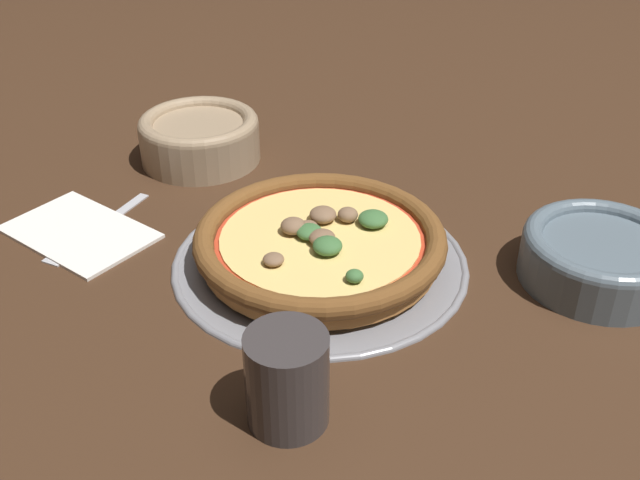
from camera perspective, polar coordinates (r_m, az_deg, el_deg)
The scene contains 8 objects.
ground_plane at distance 0.79m, azimuth 0.00°, elevation -1.77°, with size 3.00×3.00×0.00m, color #3D2616.
pizza_tray at distance 0.79m, azimuth 0.00°, elevation -1.53°, with size 0.31×0.31×0.01m.
pizza at distance 0.77m, azimuth 0.02°, elevation -0.12°, with size 0.26×0.26×0.04m.
bowl_near at distance 0.80m, azimuth 20.60°, elevation -1.10°, with size 0.16×0.16×0.05m.
bowl_far at distance 1.00m, azimuth -9.16°, elevation 7.78°, with size 0.16×0.16×0.06m.
drinking_cup at distance 0.59m, azimuth -2.52°, elevation -10.56°, with size 0.07×0.07×0.08m.
napkin at distance 0.88m, azimuth -17.89°, elevation 0.67°, with size 0.17×0.12×0.01m.
fork at distance 0.88m, azimuth -16.84°, elevation 0.67°, with size 0.07×0.16×0.00m.
Camera 1 is at (0.44, -0.48, 0.45)m, focal length 42.00 mm.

